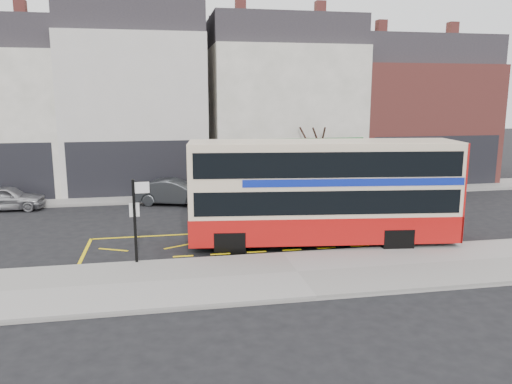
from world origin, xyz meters
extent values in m
plane|color=black|center=(0.00, 0.00, 0.00)|extent=(120.00, 120.00, 0.00)
cube|color=gray|center=(0.00, -2.30, 0.07)|extent=(40.00, 4.00, 0.15)
cube|color=gray|center=(0.00, -0.38, 0.07)|extent=(40.00, 0.15, 0.15)
cube|color=gray|center=(0.00, 11.00, 0.07)|extent=(50.00, 3.00, 0.15)
cube|color=#9B443E|center=(-11.50, 14.00, 10.20)|extent=(0.60, 0.60, 1.20)
cube|color=silver|center=(-5.50, 15.00, 4.50)|extent=(8.00, 8.00, 9.00)
cube|color=#28262B|center=(-5.50, 15.00, 9.90)|extent=(8.00, 7.20, 1.80)
cube|color=black|center=(-5.50, 11.02, 1.60)|extent=(7.36, 0.06, 3.20)
cube|color=black|center=(-5.50, 11.04, 1.40)|extent=(5.60, 0.04, 2.00)
cube|color=white|center=(3.50, 15.00, 4.25)|extent=(9.00, 8.00, 8.50)
cube|color=#28262B|center=(3.50, 15.00, 9.40)|extent=(9.00, 7.20, 1.80)
cube|color=#9B443E|center=(0.80, 14.00, 10.70)|extent=(0.60, 0.60, 1.20)
cube|color=#9B443E|center=(5.75, 14.00, 10.70)|extent=(0.60, 0.60, 1.20)
cube|color=#147025|center=(3.50, 11.02, 1.60)|extent=(8.28, 0.06, 3.20)
cube|color=black|center=(3.50, 11.04, 1.40)|extent=(6.30, 0.04, 2.00)
cube|color=#9B443E|center=(12.50, 15.00, 3.75)|extent=(9.00, 8.00, 7.50)
cube|color=#28262B|center=(12.50, 15.00, 8.40)|extent=(9.00, 7.20, 1.80)
cube|color=#9B443E|center=(9.80, 14.00, 9.70)|extent=(0.60, 0.60, 1.20)
cube|color=#9B443E|center=(14.75, 14.00, 9.70)|extent=(0.60, 0.60, 1.20)
cube|color=black|center=(12.50, 11.02, 1.60)|extent=(8.28, 0.06, 3.20)
cube|color=black|center=(12.50, 11.04, 1.40)|extent=(6.30, 0.04, 2.00)
cube|color=beige|center=(1.80, 0.75, 2.15)|extent=(10.14, 3.45, 3.66)
cube|color=#AD0F0D|center=(1.80, 0.75, 0.81)|extent=(10.19, 3.49, 0.99)
cube|color=#AD0F0D|center=(6.71, 0.15, 2.15)|extent=(0.34, 2.29, 3.66)
cube|color=black|center=(1.80, 0.75, 1.90)|extent=(9.75, 3.46, 0.86)
cube|color=black|center=(1.80, 0.75, 3.25)|extent=(9.75, 3.46, 0.90)
cube|color=#0D2097|center=(2.69, 0.64, 2.62)|extent=(8.17, 3.26, 0.27)
cube|color=black|center=(-3.12, 1.35, 1.67)|extent=(0.31, 2.07, 1.45)
cube|color=black|center=(-3.12, 1.35, 3.25)|extent=(0.31, 2.07, 0.90)
cube|color=black|center=(-3.11, 1.35, 2.53)|extent=(0.24, 1.58, 0.32)
cube|color=beige|center=(1.80, 0.75, 3.93)|extent=(10.13, 3.36, 0.11)
cylinder|color=black|center=(-1.82, 0.18, 0.45)|extent=(0.93, 0.36, 0.90)
cylinder|color=black|center=(-1.58, 2.18, 0.45)|extent=(0.93, 0.36, 0.90)
cylinder|color=black|center=(4.28, -0.57, 0.45)|extent=(0.93, 0.36, 0.90)
cylinder|color=black|center=(4.52, 1.44, 0.45)|extent=(0.93, 0.36, 0.90)
cube|color=black|center=(-5.06, -0.40, 1.55)|extent=(0.10, 0.10, 2.81)
cube|color=white|center=(-4.78, -0.39, 2.68)|extent=(0.51, 0.06, 0.41)
cube|color=white|center=(-5.06, -0.34, 1.93)|extent=(0.33, 0.04, 0.47)
imported|color=#A8A7AC|center=(-11.79, 9.34, 0.62)|extent=(3.70, 1.62, 1.24)
imported|color=#373A3D|center=(-3.53, 9.11, 0.66)|extent=(4.26, 2.56, 1.33)
imported|color=white|center=(8.82, 8.62, 0.66)|extent=(4.75, 2.53, 1.31)
cylinder|color=black|center=(4.45, 10.92, 0.91)|extent=(0.24, 0.24, 1.82)
camera|label=1|loc=(-4.09, -16.84, 5.65)|focal=35.00mm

